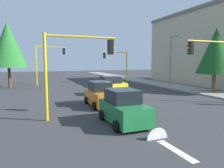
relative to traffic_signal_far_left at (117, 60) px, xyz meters
The scene contains 14 objects.
ground_plane 15.56m from the traffic_signal_far_left, 21.94° to the right, with size 120.00×120.00×0.00m, color #353538.
sidewalk_kerb 10.88m from the traffic_signal_far_left, 28.37° to the left, with size 80.00×4.00×0.15m, color gray.
lane_arrow_near 27.20m from the traffic_signal_far_left, 18.71° to the right, with size 2.40×1.10×1.10m.
apartment_block 15.38m from the traffic_signal_far_left, 57.41° to the left, with size 21.02×9.30×11.42m.
traffic_signal_far_left is the anchor object (origin of this frame).
traffic_signal_near_right 22.96m from the traffic_signal_far_left, 29.40° to the right, with size 0.36×4.59×5.25m.
traffic_signal_far_right 11.38m from the traffic_signal_far_left, 90.00° to the right, with size 0.36×4.59×5.90m.
traffic_signal_near_left 20.00m from the traffic_signal_far_left, ahead, with size 0.36×4.59×5.35m.
street_lamp_curbside 11.00m from the traffic_signal_far_left, 18.91° to the left, with size 2.15×0.28×7.00m.
tree_roadside_near 16.75m from the traffic_signal_far_left, 16.89° to the left, with size 3.94×3.94×7.20m.
tree_opposite_side 16.88m from the traffic_signal_far_left, 83.15° to the right, with size 4.79×4.79×8.79m.
car_yellow 13.72m from the traffic_signal_far_left, 26.51° to the right, with size 2.00×3.81×1.98m.
car_orange 19.48m from the traffic_signal_far_left, 27.11° to the right, with size 3.89×1.97×1.98m.
car_green 24.14m from the traffic_signal_far_left, 22.22° to the right, with size 3.72×2.11×1.98m.
Camera 1 is at (18.65, -8.32, 3.58)m, focal length 32.68 mm.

